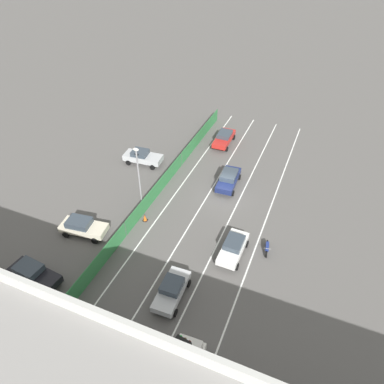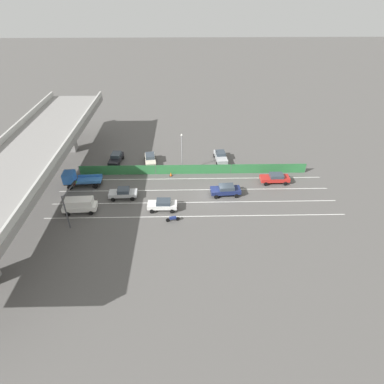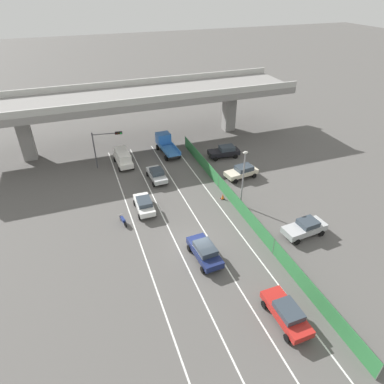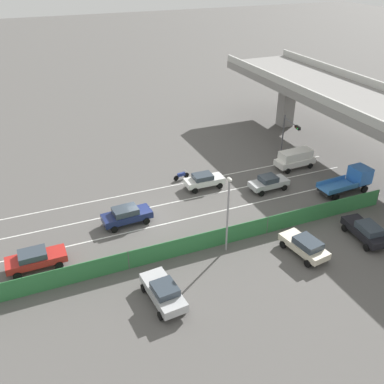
{
  "view_description": "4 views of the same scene",
  "coord_description": "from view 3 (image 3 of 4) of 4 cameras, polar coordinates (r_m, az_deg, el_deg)",
  "views": [
    {
      "loc": [
        -8.2,
        28.8,
        24.13
      ],
      "look_at": [
        2.29,
        3.75,
        2.41
      ],
      "focal_mm": 33.26,
      "sensor_mm": 36.0,
      "label": 1
    },
    {
      "loc": [
        -40.12,
        4.34,
        28.02
      ],
      "look_at": [
        -1.8,
        3.52,
        1.95
      ],
      "focal_mm": 29.94,
      "sensor_mm": 36.0,
      "label": 2
    },
    {
      "loc": [
        -8.8,
        -22.78,
        22.33
      ],
      "look_at": [
        2.24,
        7.3,
        1.58
      ],
      "focal_mm": 31.17,
      "sensor_mm": 36.0,
      "label": 3
    },
    {
      "loc": [
        33.0,
        -8.95,
        22.18
      ],
      "look_at": [
        0.53,
        4.75,
        2.11
      ],
      "focal_mm": 39.84,
      "sensor_mm": 36.0,
      "label": 4
    }
  ],
  "objects": [
    {
      "name": "traffic_light",
      "position": [
        46.45,
        -14.74,
        8.24
      ],
      "size": [
        3.97,
        0.95,
        5.21
      ],
      "color": "#47474C",
      "rests_on": "ground"
    },
    {
      "name": "car_sedan_red",
      "position": [
        27.83,
        15.87,
        -19.25
      ],
      "size": [
        2.07,
        4.67,
        1.58
      ],
      "color": "red",
      "rests_on": "ground"
    },
    {
      "name": "street_lamp",
      "position": [
        36.89,
        8.79,
        3.11
      ],
      "size": [
        0.6,
        0.36,
        6.91
      ],
      "color": "gray",
      "rests_on": "ground"
    },
    {
      "name": "traffic_cone",
      "position": [
        39.79,
        5.28,
        -0.78
      ],
      "size": [
        0.47,
        0.47,
        0.72
      ],
      "color": "orange",
      "rests_on": "ground"
    },
    {
      "name": "motorcycle",
      "position": [
        36.44,
        -11.73,
        -4.77
      ],
      "size": [
        0.63,
        1.94,
        0.93
      ],
      "color": "black",
      "rests_on": "ground"
    },
    {
      "name": "car_van_white",
      "position": [
        47.49,
        -11.72,
        5.82
      ],
      "size": [
        2.23,
        4.78,
        2.15
      ],
      "color": "silver",
      "rests_on": "ground"
    },
    {
      "name": "car_sedan_white",
      "position": [
        37.71,
        -8.19,
        -2.1
      ],
      "size": [
        2.0,
        4.23,
        1.59
      ],
      "color": "white",
      "rests_on": "ground"
    },
    {
      "name": "car_sedan_silver",
      "position": [
        43.31,
        -6.05,
        3.03
      ],
      "size": [
        2.08,
        4.27,
        1.6
      ],
      "color": "#B7BABC",
      "rests_on": "ground"
    },
    {
      "name": "parked_sedan_dark",
      "position": [
        49.11,
        5.59,
        6.94
      ],
      "size": [
        4.64,
        2.29,
        1.71
      ],
      "color": "black",
      "rests_on": "ground"
    },
    {
      "name": "lane_line_mid_right",
      "position": [
        35.75,
        1.47,
        -5.73
      ],
      "size": [
        0.14,
        42.21,
        0.01
      ],
      "primitive_type": "cube",
      "color": "silver",
      "rests_on": "ground"
    },
    {
      "name": "lane_line_mid_left",
      "position": [
        34.92,
        -3.67,
        -6.9
      ],
      "size": [
        0.14,
        42.21,
        0.01
      ],
      "primitive_type": "cube",
      "color": "silver",
      "rests_on": "ground"
    },
    {
      "name": "elevated_overpass",
      "position": [
        52.07,
        -9.88,
        15.37
      ],
      "size": [
        49.48,
        10.12,
        8.66
      ],
      "color": "gray",
      "rests_on": "ground"
    },
    {
      "name": "lane_line_right_edge",
      "position": [
        36.86,
        6.32,
        -4.58
      ],
      "size": [
        0.14,
        42.21,
        0.01
      ],
      "primitive_type": "cube",
      "color": "silver",
      "rests_on": "ground"
    },
    {
      "name": "green_fence",
      "position": [
        36.99,
        8.64,
        -2.99
      ],
      "size": [
        0.1,
        38.31,
        1.71
      ],
      "color": "#2D753D",
      "rests_on": "ground"
    },
    {
      "name": "lane_line_left_edge",
      "position": [
        34.39,
        -9.05,
        -8.05
      ],
      "size": [
        0.14,
        42.21,
        0.01
      ],
      "primitive_type": "cube",
      "color": "silver",
      "rests_on": "ground"
    },
    {
      "name": "flatbed_truck_blue",
      "position": [
        50.79,
        -4.57,
        8.33
      ],
      "size": [
        2.52,
        5.89,
        2.48
      ],
      "color": "black",
      "rests_on": "ground"
    },
    {
      "name": "ground_plane",
      "position": [
        33.09,
        0.73,
        -9.52
      ],
      "size": [
        300.0,
        300.0,
        0.0
      ],
      "primitive_type": "plane",
      "color": "#565451"
    },
    {
      "name": "parked_sedan_cream",
      "position": [
        44.17,
        8.55,
        3.53
      ],
      "size": [
        4.56,
        2.5,
        1.62
      ],
      "color": "beige",
      "rests_on": "ground"
    },
    {
      "name": "parked_wagon_silver",
      "position": [
        35.9,
        18.77,
        -5.76
      ],
      "size": [
        4.73,
        2.37,
        1.69
      ],
      "color": "#B2B5B7",
      "rests_on": "ground"
    },
    {
      "name": "car_sedan_navy",
      "position": [
        31.38,
        2.19,
        -10.09
      ],
      "size": [
        2.26,
        4.64,
        1.67
      ],
      "color": "navy",
      "rests_on": "ground"
    }
  ]
}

